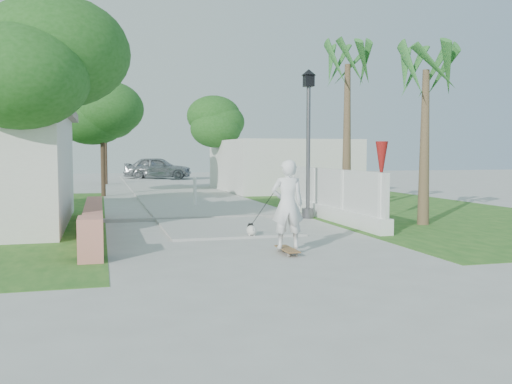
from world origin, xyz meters
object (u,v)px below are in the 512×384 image
object	(u,v)px
street_lamp	(308,137)
dog	(251,230)
parked_car	(158,168)
skateboarder	(277,207)
patio_umbrella	(382,162)
bollard	(195,191)

from	to	relation	value
street_lamp	dog	bearing A→B (deg)	-128.24
dog	parked_car	bearing A→B (deg)	95.57
skateboarder	patio_umbrella	bearing A→B (deg)	-128.12
bollard	parked_car	distance (m)	21.99
bollard	parked_car	size ratio (longest dim) A/B	0.22
skateboarder	parked_car	xyz separation A→B (m)	(0.65, 31.64, -0.05)
patio_umbrella	dog	bearing A→B (deg)	-152.57
street_lamp	patio_umbrella	distance (m)	2.27
skateboarder	dog	xyz separation A→B (m)	(-0.07, 1.80, -0.70)
patio_umbrella	parked_car	world-z (taller)	patio_umbrella
parked_car	street_lamp	bearing A→B (deg)	-162.38
dog	patio_umbrella	bearing A→B (deg)	34.39
patio_umbrella	parked_car	bearing A→B (deg)	97.92
street_lamp	skateboarder	bearing A→B (deg)	-116.56
street_lamp	skateboarder	size ratio (longest dim) A/B	1.57
street_lamp	bollard	distance (m)	5.56
patio_umbrella	skateboarder	bearing A→B (deg)	-137.13
bollard	parked_car	bearing A→B (deg)	87.98
patio_umbrella	dog	distance (m)	5.34
dog	parked_car	world-z (taller)	parked_car
street_lamp	patio_umbrella	bearing A→B (deg)	-27.76
bollard	patio_umbrella	size ratio (longest dim) A/B	0.47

